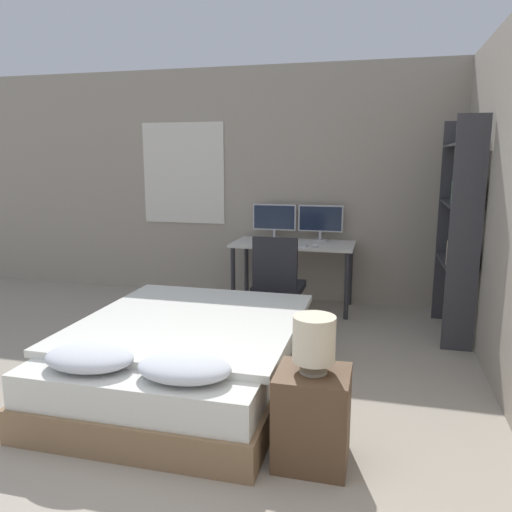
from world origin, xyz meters
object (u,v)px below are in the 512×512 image
object	(u,v)px
office_chair	(278,292)
desk	(293,251)
nightstand	(312,417)
bedside_lamp	(314,340)
bookshelf	(460,221)
bed	(186,355)
monitor_left	(274,219)
keyboard	(290,245)
computer_mouse	(316,246)
monitor_right	(320,220)

from	to	relation	value
office_chair	desk	bearing A→B (deg)	88.55
nightstand	desk	xyz separation A→B (m)	(-0.61, 2.87, 0.38)
bedside_lamp	bookshelf	world-z (taller)	bookshelf
bed	nightstand	distance (m)	1.25
monitor_left	keyboard	bearing A→B (deg)	-59.66
office_chair	computer_mouse	bearing A→B (deg)	60.51
bedside_lamp	keyboard	xyz separation A→B (m)	(-0.61, 2.64, 0.04)
monitor_left	monitor_right	distance (m)	0.53
bookshelf	bedside_lamp	bearing A→B (deg)	-113.81
computer_mouse	desk	bearing A→B (deg)	140.59
nightstand	bookshelf	xyz separation A→B (m)	(1.01, 2.29, 0.84)
nightstand	bedside_lamp	world-z (taller)	bedside_lamp
office_chair	bedside_lamp	bearing A→B (deg)	-73.43
monitor_left	keyboard	distance (m)	0.57
monitor_left	computer_mouse	size ratio (longest dim) A/B	7.19
nightstand	monitor_right	size ratio (longest dim) A/B	1.05
desk	monitor_left	distance (m)	0.48
monitor_left	bookshelf	distance (m)	2.06
monitor_right	computer_mouse	world-z (taller)	monitor_right
computer_mouse	monitor_right	bearing A→B (deg)	91.08
monitor_right	office_chair	distance (m)	1.18
keyboard	nightstand	bearing A→B (deg)	-76.96
bedside_lamp	office_chair	size ratio (longest dim) A/B	0.33
bed	monitor_left	size ratio (longest dim) A/B	4.06
bedside_lamp	computer_mouse	xyz separation A→B (m)	(-0.34, 2.64, 0.05)
bookshelf	nightstand	bearing A→B (deg)	-113.81
desk	monitor_left	world-z (taller)	monitor_left
nightstand	computer_mouse	size ratio (longest dim) A/B	7.58
monitor_right	keyboard	xyz separation A→B (m)	(-0.27, -0.46, -0.22)
computer_mouse	nightstand	bearing A→B (deg)	-82.74
nightstand	office_chair	bearing A→B (deg)	106.57
computer_mouse	bookshelf	bearing A→B (deg)	-14.51
bed	bookshelf	bearing A→B (deg)	37.88
office_chair	nightstand	bearing A→B (deg)	-73.43
nightstand	monitor_right	xyz separation A→B (m)	(-0.35, 3.10, 0.71)
monitor_left	nightstand	bearing A→B (deg)	-74.16
desk	monitor_right	distance (m)	0.48
computer_mouse	bedside_lamp	bearing A→B (deg)	-82.74
bedside_lamp	monitor_left	distance (m)	3.23
keyboard	bedside_lamp	bearing A→B (deg)	-76.96
keyboard	monitor_right	bearing A→B (deg)	59.66
computer_mouse	office_chair	size ratio (longest dim) A/B	0.07
desk	bookshelf	xyz separation A→B (m)	(1.62, -0.58, 0.45)
computer_mouse	office_chair	xyz separation A→B (m)	(-0.29, -0.52, -0.39)
keyboard	office_chair	xyz separation A→B (m)	(-0.02, -0.52, -0.38)
keyboard	bookshelf	distance (m)	1.70
nightstand	desk	bearing A→B (deg)	102.05
nightstand	office_chair	distance (m)	2.22
bed	monitor_left	xyz separation A→B (m)	(0.15, 2.39, 0.73)
monitor_right	office_chair	xyz separation A→B (m)	(-0.29, -0.98, -0.60)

